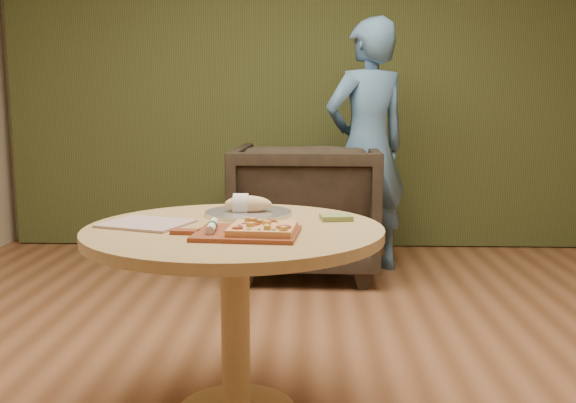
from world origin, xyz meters
The scene contains 12 objects.
room_shell centered at (0.00, 0.00, 1.40)m, with size 5.04×6.04×2.84m.
curtain centered at (0.00, 2.90, 1.40)m, with size 4.80×0.14×2.78m, color #2F3719.
pedestal_table centered at (-0.16, -0.19, 0.61)m, with size 1.11×1.11×0.75m.
pizza_paddle centered at (-0.11, -0.35, 0.76)m, with size 0.46×0.31×0.01m.
flatbread_pizza centered at (-0.04, -0.35, 0.78)m, with size 0.24×0.24×0.04m.
cutlery_roll centered at (-0.22, -0.33, 0.78)m, with size 0.04×0.20×0.03m.
newspaper centered at (-0.50, -0.17, 0.76)m, with size 0.30×0.25×0.01m, color beige.
serving_tray centered at (-0.13, 0.07, 0.76)m, with size 0.36×0.36×0.02m.
bread_roll centered at (-0.14, 0.07, 0.79)m, with size 0.19×0.09×0.09m.
green_packet centered at (0.22, -0.03, 0.76)m, with size 0.12×0.10×0.02m, color #55662E.
armchair centered at (0.09, 1.99, 0.51)m, with size 1.00×0.93×1.02m, color black.
person_standing centered at (0.52, 2.05, 0.89)m, with size 0.65×0.43×1.79m, color teal.
Camera 1 is at (0.12, -2.51, 1.20)m, focal length 40.00 mm.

